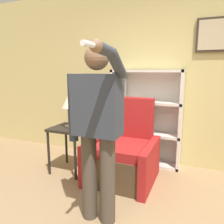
{
  "coord_description": "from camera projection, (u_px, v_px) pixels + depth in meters",
  "views": [
    {
      "loc": [
        0.58,
        -1.46,
        1.48
      ],
      "look_at": [
        -0.33,
        0.75,
        1.03
      ],
      "focal_mm": 35.0,
      "sensor_mm": 36.0,
      "label": 1
    }
  ],
  "objects": [
    {
      "name": "wall_back",
      "position": [
        163.0,
        76.0,
        3.4
      ],
      "size": [
        8.0,
        0.11,
        2.8
      ],
      "color": "tan",
      "rests_on": "ground_plane"
    },
    {
      "name": "side_table",
      "position": [
        70.0,
        134.0,
        3.21
      ],
      "size": [
        0.5,
        0.5,
        0.68
      ],
      "color": "black",
      "rests_on": "ground_plane"
    },
    {
      "name": "person_standing",
      "position": [
        97.0,
        125.0,
        2.04
      ],
      "size": [
        0.59,
        0.78,
        1.71
      ],
      "color": "#473D33",
      "rests_on": "ground_plane"
    },
    {
      "name": "bookcase",
      "position": [
        140.0,
        118.0,
        3.5
      ],
      "size": [
        1.1,
        0.28,
        1.5
      ],
      "color": "silver",
      "rests_on": "ground_plane"
    },
    {
      "name": "table_lamp",
      "position": [
        69.0,
        103.0,
        3.12
      ],
      "size": [
        0.2,
        0.2,
        0.47
      ],
      "color": "#4C4233",
      "rests_on": "side_table"
    },
    {
      "name": "armchair",
      "position": [
        124.0,
        154.0,
        3.03
      ],
      "size": [
        0.87,
        0.86,
        1.11
      ],
      "color": "#4C3823",
      "rests_on": "ground_plane"
    }
  ]
}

